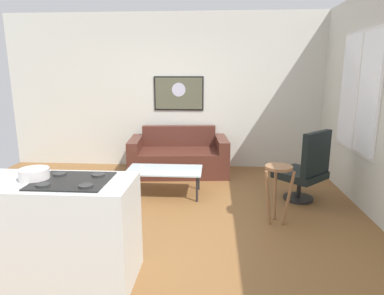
% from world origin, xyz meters
% --- Properties ---
extents(ground, '(6.40, 6.40, 0.04)m').
position_xyz_m(ground, '(0.00, 0.00, -0.02)').
color(ground, brown).
extents(back_wall, '(6.40, 0.05, 2.80)m').
position_xyz_m(back_wall, '(0.00, 2.42, 1.40)').
color(back_wall, beige).
rests_on(back_wall, ground).
extents(right_wall, '(0.05, 6.40, 2.80)m').
position_xyz_m(right_wall, '(2.62, 0.30, 1.40)').
color(right_wall, beige).
rests_on(right_wall, ground).
extents(couch, '(1.76, 1.03, 0.80)m').
position_xyz_m(couch, '(0.04, 1.91, 0.28)').
color(couch, '#4C251D').
rests_on(couch, ground).
extents(coffee_table, '(1.08, 0.58, 0.38)m').
position_xyz_m(coffee_table, '(-0.05, 0.83, 0.36)').
color(coffee_table, silver).
rests_on(coffee_table, ground).
extents(armchair, '(0.81, 0.81, 1.00)m').
position_xyz_m(armchair, '(1.92, 0.70, 0.47)').
color(armchair, black).
rests_on(armchair, ground).
extents(bar_stool, '(0.36, 0.36, 0.71)m').
position_xyz_m(bar_stool, '(1.42, -0.01, 0.54)').
color(bar_stool, '#8F623F').
rests_on(bar_stool, ground).
extents(kitchen_counter, '(1.54, 0.62, 0.92)m').
position_xyz_m(kitchen_counter, '(-0.76, -1.25, 0.45)').
color(kitchen_counter, silver).
rests_on(kitchen_counter, ground).
extents(mixing_bowl, '(0.24, 0.24, 0.10)m').
position_xyz_m(mixing_bowl, '(-0.81, -1.24, 0.94)').
color(mixing_bowl, silver).
rests_on(mixing_bowl, kitchen_counter).
extents(wall_painting, '(0.91, 0.03, 0.62)m').
position_xyz_m(wall_painting, '(-0.00, 2.38, 1.38)').
color(wall_painting, black).
extents(window, '(0.03, 1.26, 1.62)m').
position_xyz_m(window, '(2.59, 0.90, 1.50)').
color(window, silver).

